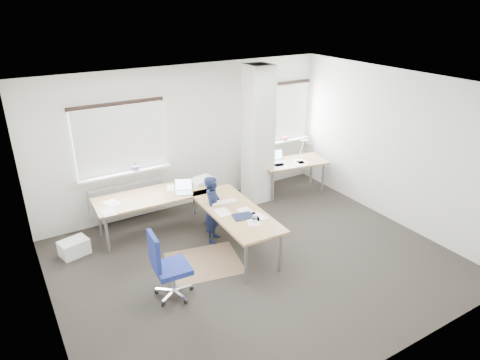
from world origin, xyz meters
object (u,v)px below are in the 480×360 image
desk_main (195,203)px  desk_side (293,163)px  person (213,209)px  task_chair (170,279)px

desk_main → desk_side: 2.71m
desk_side → person: 2.53m
desk_main → task_chair: 1.64m
desk_side → task_chair: (-3.62, -1.92, -0.39)m
task_chair → person: person is taller
person → task_chair: bearing=171.6°
task_chair → person: 1.66m
person → desk_main: bearing=93.9°
desk_side → desk_main: bearing=-155.6°
desk_side → person: size_ratio=1.25×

